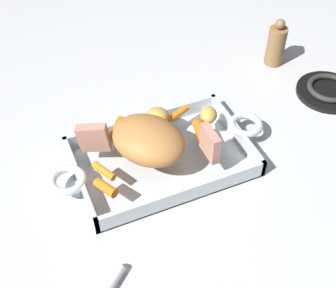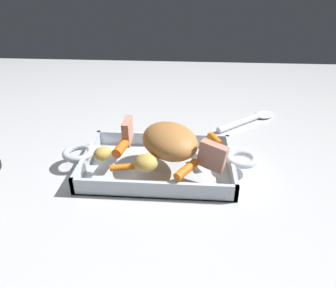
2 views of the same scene
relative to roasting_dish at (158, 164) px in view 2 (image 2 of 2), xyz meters
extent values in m
plane|color=silver|center=(0.00, 0.00, -0.01)|extent=(2.06, 2.06, 0.00)
cube|color=silver|center=(0.00, 0.00, -0.01)|extent=(0.36, 0.23, 0.01)
cube|color=silver|center=(0.00, 0.11, 0.01)|extent=(0.36, 0.01, 0.04)
cube|color=silver|center=(0.00, -0.11, 0.01)|extent=(0.36, 0.01, 0.04)
cube|color=silver|center=(0.18, 0.00, 0.01)|extent=(0.01, 0.23, 0.04)
cube|color=silver|center=(-0.18, 0.00, 0.01)|extent=(0.01, 0.23, 0.04)
torus|color=silver|center=(0.20, 0.00, 0.02)|extent=(0.08, 0.08, 0.02)
torus|color=silver|center=(-0.20, 0.00, 0.02)|extent=(0.08, 0.08, 0.02)
ellipsoid|color=#B9783D|center=(-0.03, 0.00, 0.07)|extent=(0.19, 0.20, 0.07)
cube|color=tan|center=(0.08, -0.05, 0.06)|extent=(0.02, 0.06, 0.06)
cube|color=tan|center=(-0.13, 0.05, 0.06)|extent=(0.07, 0.05, 0.07)
cylinder|color=orange|center=(-0.07, 0.08, 0.04)|extent=(0.06, 0.07, 0.02)
cylinder|color=orange|center=(-0.14, -0.06, 0.04)|extent=(0.04, 0.05, 0.02)
cylinder|color=orange|center=(-0.13, -0.02, 0.04)|extent=(0.04, 0.06, 0.02)
cylinder|color=orange|center=(0.09, 0.00, 0.04)|extent=(0.03, 0.06, 0.02)
cylinder|color=orange|center=(0.07, 0.08, 0.04)|extent=(0.06, 0.03, 0.02)
ellipsoid|color=gold|center=(0.12, 0.04, 0.05)|extent=(0.05, 0.06, 0.03)
ellipsoid|color=gold|center=(0.02, 0.07, 0.05)|extent=(0.07, 0.06, 0.04)
cylinder|color=white|center=(-0.23, -0.26, 0.00)|extent=(0.15, 0.13, 0.02)
ellipsoid|color=white|center=(-0.32, -0.34, -0.01)|extent=(0.09, 0.09, 0.01)
camera|label=1|loc=(-0.24, -0.60, 0.71)|focal=49.19mm
camera|label=2|loc=(-0.07, 0.65, 0.42)|focal=33.59mm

